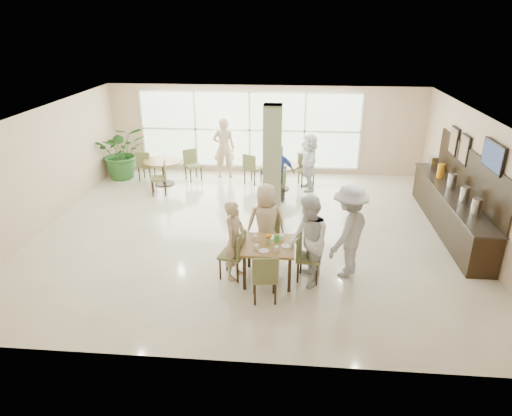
# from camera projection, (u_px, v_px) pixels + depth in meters

# --- Properties ---
(ground) EXTENTS (10.00, 10.00, 0.00)m
(ground) POSITION_uv_depth(u_px,v_px,m) (252.00, 231.00, 10.93)
(ground) COLOR beige
(ground) RESTS_ON ground
(room_shell) EXTENTS (10.00, 10.00, 10.00)m
(room_shell) POSITION_uv_depth(u_px,v_px,m) (252.00, 163.00, 10.27)
(room_shell) COLOR white
(room_shell) RESTS_ON ground
(window_bank) EXTENTS (7.00, 0.04, 7.00)m
(window_bank) POSITION_uv_depth(u_px,v_px,m) (250.00, 130.00, 14.53)
(window_bank) COLOR silver
(window_bank) RESTS_ON ground
(column) EXTENTS (0.45, 0.45, 2.80)m
(column) POSITION_uv_depth(u_px,v_px,m) (272.00, 161.00, 11.46)
(column) COLOR #6C714E
(column) RESTS_ON ground
(main_table) EXTENTS (0.99, 0.99, 0.75)m
(main_table) POSITION_uv_depth(u_px,v_px,m) (268.00, 248.00, 8.69)
(main_table) COLOR brown
(main_table) RESTS_ON ground
(round_table_left) EXTENTS (1.15, 1.15, 0.75)m
(round_table_left) POSITION_uv_depth(u_px,v_px,m) (163.00, 166.00, 13.77)
(round_table_left) COLOR brown
(round_table_left) RESTS_ON ground
(round_table_right) EXTENTS (1.14, 1.14, 0.75)m
(round_table_right) POSITION_uv_depth(u_px,v_px,m) (279.00, 170.00, 13.37)
(round_table_right) COLOR brown
(round_table_right) RESTS_ON ground
(chairs_main_table) EXTENTS (2.02, 2.03, 0.95)m
(chairs_main_table) POSITION_uv_depth(u_px,v_px,m) (268.00, 256.00, 8.80)
(chairs_main_table) COLOR #545C32
(chairs_main_table) RESTS_ON ground
(chairs_table_left) EXTENTS (2.01, 1.89, 0.95)m
(chairs_table_left) POSITION_uv_depth(u_px,v_px,m) (166.00, 169.00, 13.78)
(chairs_table_left) COLOR #545C32
(chairs_table_left) RESTS_ON ground
(chairs_table_right) EXTENTS (2.20, 1.90, 0.95)m
(chairs_table_right) POSITION_uv_depth(u_px,v_px,m) (279.00, 174.00, 13.37)
(chairs_table_right) COLOR #545C32
(chairs_table_right) RESTS_ON ground
(tabletop_clutter) EXTENTS (0.75, 0.77, 0.21)m
(tabletop_clutter) POSITION_uv_depth(u_px,v_px,m) (270.00, 242.00, 8.61)
(tabletop_clutter) COLOR white
(tabletop_clutter) RESTS_ON main_table
(buffet_counter) EXTENTS (0.64, 4.70, 1.95)m
(buffet_counter) POSITION_uv_depth(u_px,v_px,m) (451.00, 208.00, 10.81)
(buffet_counter) COLOR black
(buffet_counter) RESTS_ON ground
(wall_tv) EXTENTS (0.06, 1.00, 0.58)m
(wall_tv) POSITION_uv_depth(u_px,v_px,m) (493.00, 156.00, 9.15)
(wall_tv) COLOR black
(wall_tv) RESTS_ON ground
(framed_art_a) EXTENTS (0.05, 0.55, 0.70)m
(framed_art_a) POSITION_uv_depth(u_px,v_px,m) (464.00, 149.00, 10.74)
(framed_art_a) COLOR black
(framed_art_a) RESTS_ON ground
(framed_art_b) EXTENTS (0.05, 0.55, 0.70)m
(framed_art_b) POSITION_uv_depth(u_px,v_px,m) (454.00, 141.00, 11.47)
(framed_art_b) COLOR black
(framed_art_b) RESTS_ON ground
(potted_plant) EXTENTS (1.98, 1.98, 1.67)m
(potted_plant) POSITION_uv_depth(u_px,v_px,m) (122.00, 152.00, 14.23)
(potted_plant) COLOR #2A6227
(potted_plant) RESTS_ON ground
(teen_left) EXTENTS (0.54, 0.66, 1.58)m
(teen_left) POSITION_uv_depth(u_px,v_px,m) (235.00, 240.00, 8.72)
(teen_left) COLOR tan
(teen_left) RESTS_ON ground
(teen_far) EXTENTS (0.90, 0.64, 1.66)m
(teen_far) POSITION_uv_depth(u_px,v_px,m) (266.00, 223.00, 9.35)
(teen_far) COLOR tan
(teen_far) RESTS_ON ground
(teen_right) EXTENTS (0.86, 1.00, 1.77)m
(teen_right) POSITION_uv_depth(u_px,v_px,m) (308.00, 241.00, 8.47)
(teen_right) COLOR white
(teen_right) RESTS_ON ground
(teen_standing) EXTENTS (1.24, 1.40, 1.88)m
(teen_standing) POSITION_uv_depth(u_px,v_px,m) (349.00, 231.00, 8.75)
(teen_standing) COLOR #AEAEB0
(teen_standing) RESTS_ON ground
(adult_a) EXTENTS (1.00, 0.69, 1.57)m
(adult_a) POSITION_uv_depth(u_px,v_px,m) (278.00, 173.00, 12.51)
(adult_a) COLOR #3B5BB2
(adult_a) RESTS_ON ground
(adult_b) EXTENTS (0.91, 1.63, 1.67)m
(adult_b) POSITION_uv_depth(u_px,v_px,m) (309.00, 162.00, 13.27)
(adult_b) COLOR white
(adult_b) RESTS_ON ground
(adult_standing) EXTENTS (0.72, 0.50, 1.90)m
(adult_standing) POSITION_uv_depth(u_px,v_px,m) (224.00, 148.00, 14.23)
(adult_standing) COLOR tan
(adult_standing) RESTS_ON ground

